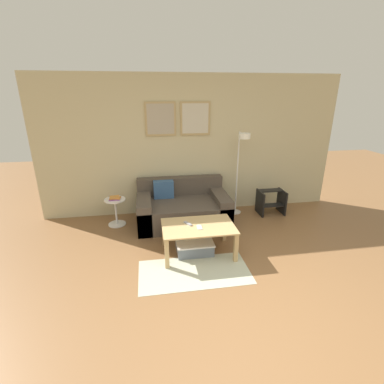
# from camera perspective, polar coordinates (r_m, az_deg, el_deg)

# --- Properties ---
(ground_plane) EXTENTS (16.00, 16.00, 0.00)m
(ground_plane) POSITION_cam_1_polar(r_m,az_deg,el_deg) (3.11, 10.41, -26.51)
(ground_plane) COLOR brown
(wall_back) EXTENTS (5.60, 0.09, 2.55)m
(wall_back) POSITION_cam_1_polar(r_m,az_deg,el_deg) (5.26, -0.05, 9.49)
(wall_back) COLOR #C6BC93
(wall_back) RESTS_ON ground_plane
(area_rug) EXTENTS (1.45, 0.73, 0.01)m
(area_rug) POSITION_cam_1_polar(r_m,az_deg,el_deg) (3.81, 0.50, -16.04)
(area_rug) COLOR #B2B79E
(area_rug) RESTS_ON ground_plane
(couch) EXTENTS (1.59, 1.00, 0.73)m
(couch) POSITION_cam_1_polar(r_m,az_deg,el_deg) (5.02, -2.01, -3.27)
(couch) COLOR #4C4238
(couch) RESTS_ON ground_plane
(coffee_table) EXTENTS (1.03, 0.66, 0.45)m
(coffee_table) POSITION_cam_1_polar(r_m,az_deg,el_deg) (4.01, 1.29, -7.83)
(coffee_table) COLOR tan
(coffee_table) RESTS_ON ground_plane
(storage_bin) EXTENTS (0.54, 0.41, 0.18)m
(storage_bin) POSITION_cam_1_polar(r_m,az_deg,el_deg) (4.17, 0.48, -11.04)
(storage_bin) COLOR slate
(storage_bin) RESTS_ON ground_plane
(floor_lamp) EXTENTS (0.22, 0.48, 1.58)m
(floor_lamp) POSITION_cam_1_polar(r_m,az_deg,el_deg) (5.04, 10.05, 6.99)
(floor_lamp) COLOR white
(floor_lamp) RESTS_ON ground_plane
(side_table) EXTENTS (0.36, 0.36, 0.48)m
(side_table) POSITION_cam_1_polar(r_m,az_deg,el_deg) (5.06, -15.38, -3.46)
(side_table) COLOR white
(side_table) RESTS_ON ground_plane
(book_stack) EXTENTS (0.20, 0.17, 0.05)m
(book_stack) POSITION_cam_1_polar(r_m,az_deg,el_deg) (4.98, -15.55, -1.18)
(book_stack) COLOR #8C4C93
(book_stack) RESTS_ON side_table
(remote_control) EXTENTS (0.11, 0.15, 0.02)m
(remote_control) POSITION_cam_1_polar(r_m,az_deg,el_deg) (4.01, -0.85, -6.50)
(remote_control) COLOR #99999E
(remote_control) RESTS_ON coffee_table
(cell_phone) EXTENTS (0.07, 0.14, 0.01)m
(cell_phone) POSITION_cam_1_polar(r_m,az_deg,el_deg) (3.92, 1.54, -7.22)
(cell_phone) COLOR silver
(cell_phone) RESTS_ON coffee_table
(step_stool) EXTENTS (0.48, 0.38, 0.46)m
(step_stool) POSITION_cam_1_polar(r_m,az_deg,el_deg) (5.57, 15.89, -1.82)
(step_stool) COLOR black
(step_stool) RESTS_ON ground_plane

